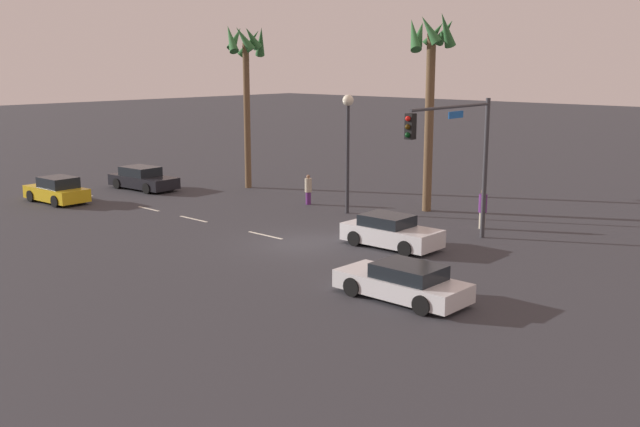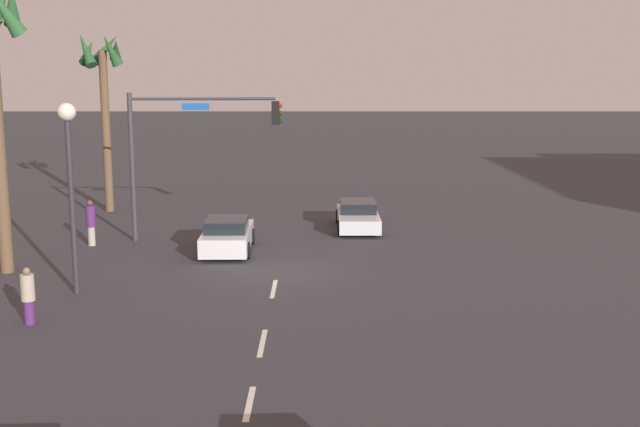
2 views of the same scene
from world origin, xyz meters
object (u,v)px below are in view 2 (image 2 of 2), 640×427
object	(u,v)px
pedestrian_1	(28,295)
traffic_signal	(184,139)
car_2	(227,236)
pedestrian_0	(91,222)
palm_tree_2	(103,80)
streetlamp	(69,161)
car_0	(358,216)

from	to	relation	value
pedestrian_1	traffic_signal	bearing A→B (deg)	-13.16
traffic_signal	car_2	bearing A→B (deg)	-136.95
pedestrian_0	palm_tree_2	distance (m)	9.77
car_2	pedestrian_1	size ratio (longest dim) A/B	2.57
car_2	pedestrian_0	bearing A→B (deg)	79.30
traffic_signal	streetlamp	world-z (taller)	traffic_signal
pedestrian_0	palm_tree_2	world-z (taller)	palm_tree_2
palm_tree_2	car_0	bearing A→B (deg)	-109.88
palm_tree_2	traffic_signal	bearing A→B (deg)	-143.61
car_2	palm_tree_2	size ratio (longest dim) A/B	0.47
car_0	palm_tree_2	distance (m)	14.40
car_0	pedestrian_1	world-z (taller)	pedestrian_1
streetlamp	palm_tree_2	size ratio (longest dim) A/B	0.68
pedestrian_0	pedestrian_1	bearing A→B (deg)	-173.57
car_2	palm_tree_2	bearing A→B (deg)	38.02
car_0	pedestrian_0	xyz separation A→B (m)	(-3.46, 10.92, 0.40)
traffic_signal	car_0	bearing A→B (deg)	-71.04
car_2	streetlamp	size ratio (longest dim) A/B	0.70
streetlamp	palm_tree_2	distance (m)	15.31
car_0	palm_tree_2	world-z (taller)	palm_tree_2
car_0	streetlamp	bearing A→B (deg)	137.83
traffic_signal	palm_tree_2	bearing A→B (deg)	36.39
car_2	streetlamp	bearing A→B (deg)	145.00
traffic_signal	pedestrian_1	world-z (taller)	traffic_signal
pedestrian_1	car_0	bearing A→B (deg)	-35.97
car_0	streetlamp	size ratio (longest dim) A/B	0.74
streetlamp	car_2	bearing A→B (deg)	-35.00
palm_tree_2	car_2	bearing A→B (deg)	-141.98
car_2	traffic_signal	xyz separation A→B (m)	(2.04, 1.91, 3.58)
traffic_signal	pedestrian_1	size ratio (longest dim) A/B	3.83
pedestrian_0	palm_tree_2	xyz separation A→B (m)	(7.92, 1.41, 5.55)
car_0	palm_tree_2	size ratio (longest dim) A/B	0.50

